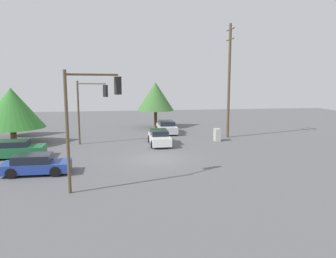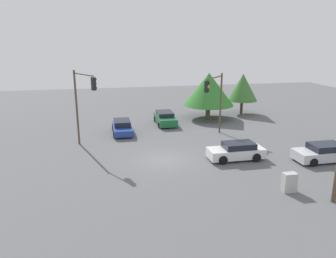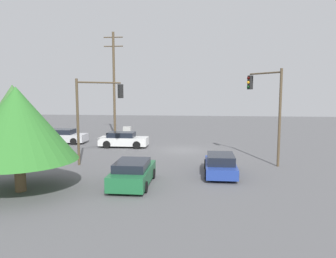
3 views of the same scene
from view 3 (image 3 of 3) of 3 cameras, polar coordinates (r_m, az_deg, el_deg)
The scene contains 11 objects.
ground_plane at distance 28.93m, azimuth 2.66°, elevation -3.70°, with size 80.00×80.00×0.00m, color #5B5B5E.
sedan_white at distance 30.66m, azimuth -7.80°, elevation -1.87°, with size 4.45×1.87×1.40m.
sedan_blue at distance 20.69m, azimuth 9.12°, elevation -6.17°, with size 1.96×4.33×1.33m.
sedan_silver at distance 34.35m, azimuth -17.81°, elevation -1.22°, with size 4.48×2.04×1.40m.
sedan_green at distance 18.40m, azimuth -6.16°, elevation -7.64°, with size 2.05×4.43×1.39m.
traffic_signal_main at distance 24.26m, azimuth -12.38°, elevation 4.01°, with size 2.72×2.97×6.05m.
traffic_signal_cross at distance 24.42m, azimuth 16.91°, elevation 4.83°, with size 2.00×3.05×6.71m.
utility_pole_tall at distance 38.58m, azimuth -9.38°, elevation 8.11°, with size 2.20×0.28×11.84m.
electrical_cabinet at distance 36.69m, azimuth -7.11°, elevation -0.55°, with size 0.85×0.53×1.25m, color #B2B2AD.
tree_right at distance 35.56m, azimuth -25.37°, elevation 4.09°, with size 4.71×4.71×5.81m.
tree_left at distance 18.37m, azimuth -24.75°, elevation 0.78°, with size 5.98×5.98×5.43m.
Camera 3 is at (-1.58, 28.41, 5.22)m, focal length 35.00 mm.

